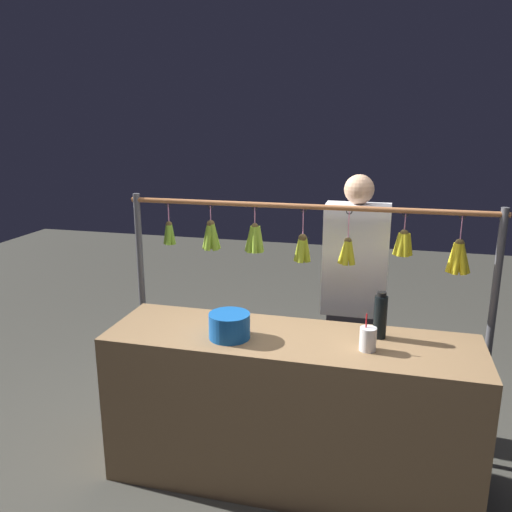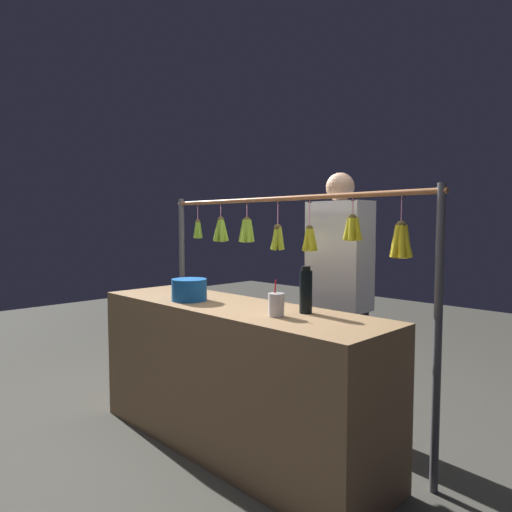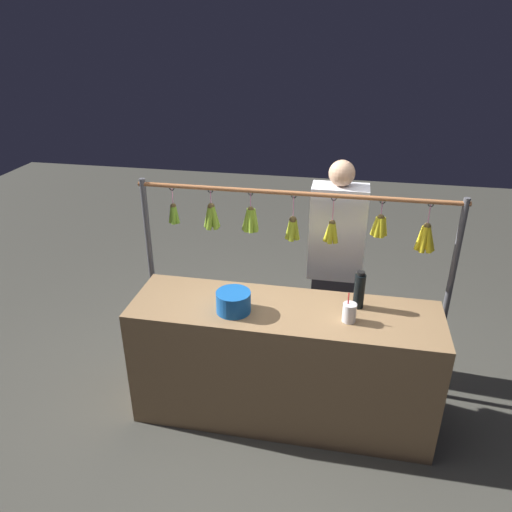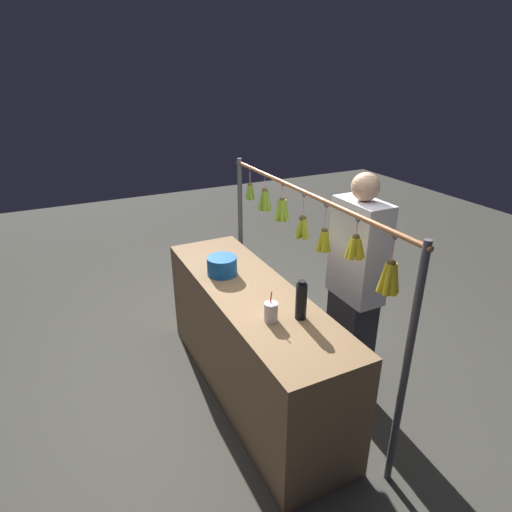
# 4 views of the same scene
# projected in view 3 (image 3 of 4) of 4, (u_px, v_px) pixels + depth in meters

# --- Properties ---
(ground_plane) EXTENTS (12.00, 12.00, 0.00)m
(ground_plane) POSITION_uv_depth(u_px,v_px,m) (281.00, 412.00, 3.69)
(ground_plane) COLOR #44433C
(market_counter) EXTENTS (2.09, 0.60, 0.91)m
(market_counter) POSITION_uv_depth(u_px,v_px,m) (283.00, 363.00, 3.49)
(market_counter) COLOR olive
(market_counter) RESTS_ON ground
(display_rack) EXTENTS (2.28, 0.13, 1.62)m
(display_rack) POSITION_uv_depth(u_px,v_px,m) (299.00, 246.00, 3.54)
(display_rack) COLOR #4C4C51
(display_rack) RESTS_ON ground
(water_bottle) EXTENTS (0.07, 0.07, 0.27)m
(water_bottle) POSITION_uv_depth(u_px,v_px,m) (359.00, 290.00, 3.26)
(water_bottle) COLOR black
(water_bottle) RESTS_ON market_counter
(blue_bucket) EXTENTS (0.23, 0.23, 0.14)m
(blue_bucket) POSITION_uv_depth(u_px,v_px,m) (233.00, 302.00, 3.24)
(blue_bucket) COLOR #1556A9
(blue_bucket) RESTS_ON market_counter
(drink_cup) EXTENTS (0.09, 0.09, 0.20)m
(drink_cup) POSITION_uv_depth(u_px,v_px,m) (349.00, 312.00, 3.13)
(drink_cup) COLOR silver
(drink_cup) RESTS_ON market_counter
(vendor_person) EXTENTS (0.42, 0.23, 1.75)m
(vendor_person) POSITION_uv_depth(u_px,v_px,m) (334.00, 271.00, 3.88)
(vendor_person) COLOR #2D2D38
(vendor_person) RESTS_ON ground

